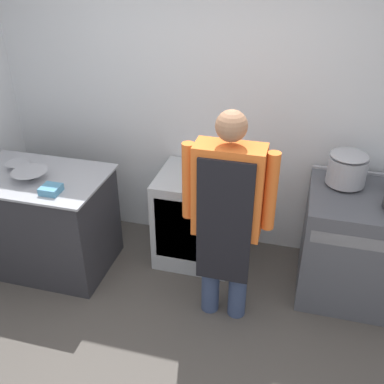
{
  "coord_description": "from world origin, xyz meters",
  "views": [
    {
      "loc": [
        0.82,
        -1.92,
        2.65
      ],
      "look_at": [
        0.06,
        0.94,
        0.93
      ],
      "focal_mm": 42.0,
      "sensor_mm": 36.0,
      "label": 1
    }
  ],
  "objects_px": {
    "fridge_unit": "(197,217)",
    "stock_pot": "(347,168)",
    "stove": "(362,245)",
    "mixing_bowl": "(30,176)",
    "person_cook": "(227,210)",
    "plastic_tub": "(51,190)"
  },
  "relations": [
    {
      "from": "stove",
      "to": "mixing_bowl",
      "type": "distance_m",
      "value": 2.75
    },
    {
      "from": "mixing_bowl",
      "to": "stock_pot",
      "type": "xyz_separation_m",
      "value": [
        2.46,
        0.55,
        0.12
      ]
    },
    {
      "from": "stove",
      "to": "plastic_tub",
      "type": "bearing_deg",
      "value": -167.05
    },
    {
      "from": "fridge_unit",
      "to": "person_cook",
      "type": "distance_m",
      "value": 0.94
    },
    {
      "from": "fridge_unit",
      "to": "stove",
      "type": "bearing_deg",
      "value": -4.42
    },
    {
      "from": "fridge_unit",
      "to": "stock_pot",
      "type": "distance_m",
      "value": 1.36
    },
    {
      "from": "plastic_tub",
      "to": "stock_pot",
      "type": "distance_m",
      "value": 2.3
    },
    {
      "from": "person_cook",
      "to": "stock_pot",
      "type": "bearing_deg",
      "value": 40.34
    },
    {
      "from": "stove",
      "to": "stock_pot",
      "type": "height_order",
      "value": "stock_pot"
    },
    {
      "from": "stove",
      "to": "mixing_bowl",
      "type": "xyz_separation_m",
      "value": [
        -2.67,
        -0.41,
        0.48
      ]
    },
    {
      "from": "person_cook",
      "to": "stock_pot",
      "type": "distance_m",
      "value": 1.07
    },
    {
      "from": "fridge_unit",
      "to": "stock_pot",
      "type": "height_order",
      "value": "stock_pot"
    },
    {
      "from": "mixing_bowl",
      "to": "plastic_tub",
      "type": "height_order",
      "value": "mixing_bowl"
    },
    {
      "from": "person_cook",
      "to": "stock_pot",
      "type": "relative_size",
      "value": 5.62
    },
    {
      "from": "fridge_unit",
      "to": "mixing_bowl",
      "type": "relative_size",
      "value": 2.93
    },
    {
      "from": "stove",
      "to": "fridge_unit",
      "type": "relative_size",
      "value": 1.11
    },
    {
      "from": "plastic_tub",
      "to": "stock_pot",
      "type": "bearing_deg",
      "value": 17.54
    },
    {
      "from": "person_cook",
      "to": "plastic_tub",
      "type": "relative_size",
      "value": 11.66
    },
    {
      "from": "person_cook",
      "to": "plastic_tub",
      "type": "distance_m",
      "value": 1.38
    },
    {
      "from": "person_cook",
      "to": "mixing_bowl",
      "type": "bearing_deg",
      "value": 175.31
    },
    {
      "from": "fridge_unit",
      "to": "stock_pot",
      "type": "xyz_separation_m",
      "value": [
        1.2,
        0.03,
        0.64
      ]
    },
    {
      "from": "mixing_bowl",
      "to": "stock_pot",
      "type": "bearing_deg",
      "value": 12.64
    }
  ]
}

